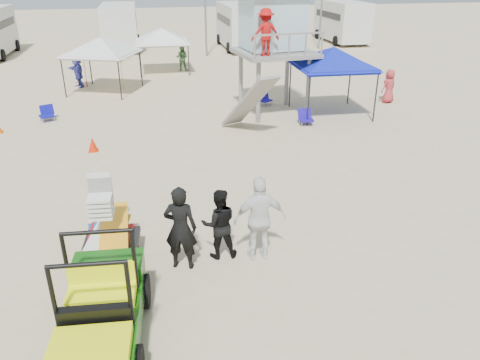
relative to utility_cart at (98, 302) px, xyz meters
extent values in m
plane|color=beige|center=(2.56, 0.38, -0.90)|extent=(140.00, 140.00, 0.00)
cube|color=#104F0C|center=(0.02, 0.04, -0.34)|extent=(1.47, 2.65, 0.45)
cube|color=#F4FE0D|center=(0.02, 0.04, -0.07)|extent=(1.22, 0.81, 0.24)
cube|color=black|center=(0.02, 2.34, -0.48)|extent=(1.30, 1.79, 0.11)
cylinder|color=black|center=(-0.47, 2.34, -0.68)|extent=(0.21, 0.46, 0.45)
imported|color=black|center=(1.52, 2.04, 0.04)|extent=(0.79, 0.63, 1.89)
imported|color=black|center=(2.37, 2.29, -0.09)|extent=(0.81, 0.65, 1.62)
imported|color=white|center=(3.22, 2.04, 0.07)|extent=(1.14, 0.48, 1.95)
cylinder|color=gray|center=(5.36, 11.68, 0.36)|extent=(0.18, 0.18, 2.52)
cube|color=gray|center=(6.46, 12.79, 1.70)|extent=(3.36, 3.36, 0.16)
cube|color=#A7CCD8|center=(6.46, 13.09, 2.88)|extent=(2.54, 2.27, 2.12)
imported|color=#B20F0F|center=(5.66, 11.78, 2.66)|extent=(1.14, 0.66, 1.77)
cylinder|color=black|center=(7.43, 10.76, 0.15)|extent=(0.06, 0.06, 2.11)
pyramid|color=#101DB3|center=(8.84, 12.17, 1.96)|extent=(3.09, 3.09, 0.80)
cube|color=#101DB3|center=(8.84, 12.17, 1.16)|extent=(3.09, 3.09, 0.18)
cylinder|color=black|center=(-2.36, 16.79, 0.08)|extent=(0.06, 0.06, 1.96)
pyramid|color=silver|center=(-0.93, 18.22, 1.81)|extent=(3.92, 3.92, 0.80)
cube|color=silver|center=(-0.93, 18.22, 1.01)|extent=(3.92, 3.92, 0.18)
cylinder|color=black|center=(0.88, 21.13, 0.01)|extent=(0.06, 0.06, 1.82)
pyramid|color=white|center=(2.27, 22.51, 1.67)|extent=(2.94, 2.94, 0.80)
cube|color=white|center=(2.27, 22.51, 0.87)|extent=(2.94, 2.94, 0.18)
imported|color=#AC2712|center=(-1.98, 19.44, 0.02)|extent=(2.11, 2.15, 1.84)
imported|color=gold|center=(-0.02, 18.48, 0.01)|extent=(2.83, 2.83, 1.82)
cone|color=red|center=(-0.91, 9.56, -0.65)|extent=(0.34, 0.34, 0.50)
cube|color=#0E0F99|center=(-3.06, 13.54, -0.68)|extent=(0.70, 0.68, 0.06)
cube|color=#0E0F99|center=(-3.06, 13.78, -0.48)|extent=(0.56, 0.38, 0.44)
cylinder|color=#B2B2B7|center=(-3.28, 13.34, -0.80)|extent=(0.03, 0.03, 0.20)
cube|color=#190FA7|center=(6.43, 14.10, -0.68)|extent=(0.72, 0.71, 0.06)
cube|color=#190FA7|center=(6.43, 14.34, -0.48)|extent=(0.55, 0.42, 0.44)
cylinder|color=#B2B2B7|center=(6.21, 13.90, -0.80)|extent=(0.03, 0.03, 0.20)
cube|color=#1E0EA2|center=(7.35, 10.85, -0.68)|extent=(0.60, 0.57, 0.06)
cube|color=#1E0EA2|center=(7.35, 11.09, -0.48)|extent=(0.56, 0.24, 0.44)
cylinder|color=#B2B2B7|center=(7.13, 10.65, -0.80)|extent=(0.03, 0.03, 0.20)
cube|color=silver|center=(-0.44, 31.88, 0.85)|extent=(2.50, 6.50, 3.00)
cube|color=black|center=(-0.44, 31.88, 1.30)|extent=(2.54, 5.20, 0.50)
cylinder|color=black|center=(-1.69, 29.80, -0.50)|extent=(0.25, 0.80, 0.80)
cube|color=silver|center=(8.56, 30.38, 0.85)|extent=(2.50, 7.00, 3.00)
cube|color=black|center=(8.56, 30.38, 1.30)|extent=(2.54, 5.60, 0.50)
cylinder|color=black|center=(7.31, 28.14, -0.50)|extent=(0.25, 0.80, 0.80)
cube|color=silver|center=(17.56, 31.88, 0.85)|extent=(2.50, 6.60, 3.00)
cube|color=black|center=(17.56, 31.88, 1.30)|extent=(2.54, 5.28, 0.50)
cylinder|color=black|center=(16.31, 29.77, -0.50)|extent=(0.25, 0.80, 0.80)
imported|color=#34399D|center=(-2.36, 19.55, -0.07)|extent=(1.15, 1.60, 1.67)
imported|color=#B6343B|center=(12.23, 13.37, -0.13)|extent=(0.88, 0.73, 1.55)
imported|color=#497446|center=(3.41, 22.69, -0.12)|extent=(0.91, 0.81, 1.56)
imported|color=gold|center=(12.74, 29.00, -0.04)|extent=(0.62, 0.74, 1.73)
camera|label=1|loc=(1.04, -6.45, 5.02)|focal=35.00mm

